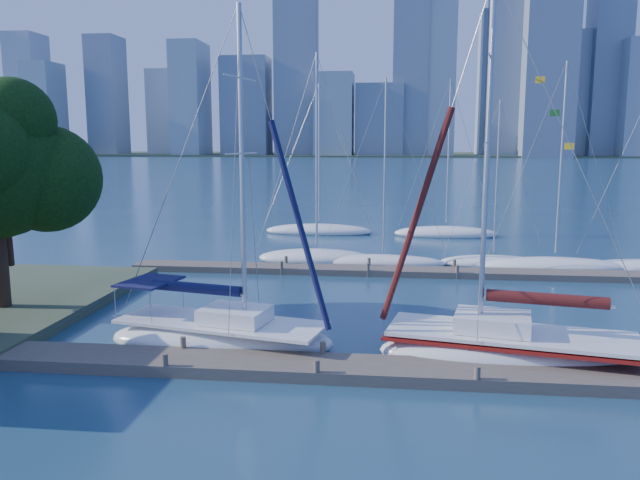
# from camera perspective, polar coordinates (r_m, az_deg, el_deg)

# --- Properties ---
(ground) EXTENTS (700.00, 700.00, 0.00)m
(ground) POSITION_cam_1_polar(r_m,az_deg,el_deg) (21.24, -0.01, -12.12)
(ground) COLOR #18354D
(ground) RESTS_ON ground
(near_dock) EXTENTS (26.00, 2.00, 0.40)m
(near_dock) POSITION_cam_1_polar(r_m,az_deg,el_deg) (21.17, -0.01, -11.62)
(near_dock) COLOR #50463B
(near_dock) RESTS_ON ground
(far_dock) EXTENTS (30.00, 1.80, 0.36)m
(far_dock) POSITION_cam_1_polar(r_m,az_deg,el_deg) (36.46, 6.01, -2.84)
(far_dock) COLOR #50463B
(far_dock) RESTS_ON ground
(far_shore) EXTENTS (800.00, 100.00, 1.50)m
(far_shore) POSITION_cam_1_polar(r_m,az_deg,el_deg) (339.77, 6.25, 7.74)
(far_shore) COLOR #38472D
(far_shore) RESTS_ON ground
(sailboat_navy) EXTENTS (8.91, 4.54, 12.93)m
(sailboat_navy) POSITION_cam_1_polar(r_m,az_deg,el_deg) (23.84, -9.04, -7.34)
(sailboat_navy) COLOR white
(sailboat_navy) RESTS_ON ground
(sailboat_maroon) EXTENTS (9.52, 4.69, 13.62)m
(sailboat_maroon) POSITION_cam_1_polar(r_m,az_deg,el_deg) (22.99, 17.01, -8.22)
(sailboat_maroon) COLOR white
(sailboat_maroon) RESTS_ON ground
(bg_boat_1) EXTENTS (7.82, 3.69, 13.38)m
(bg_boat_1) POSITION_cam_1_polar(r_m,az_deg,el_deg) (39.84, -0.30, -1.61)
(bg_boat_1) COLOR white
(bg_boat_1) RESTS_ON ground
(bg_boat_2) EXTENTS (7.73, 2.02, 11.68)m
(bg_boat_2) POSITION_cam_1_polar(r_m,az_deg,el_deg) (38.98, 5.79, -1.99)
(bg_boat_2) COLOR white
(bg_boat_2) RESTS_ON ground
(bg_boat_3) EXTENTS (6.88, 3.87, 10.40)m
(bg_boat_3) POSITION_cam_1_polar(r_m,az_deg,el_deg) (40.09, 15.54, -1.98)
(bg_boat_3) COLOR white
(bg_boat_3) RESTS_ON ground
(bg_boat_4) EXTENTS (9.16, 5.00, 12.52)m
(bg_boat_4) POSITION_cam_1_polar(r_m,az_deg,el_deg) (39.81, 20.67, -2.25)
(bg_boat_4) COLOR white
(bg_boat_4) RESTS_ON ground
(bg_boat_6) EXTENTS (9.27, 4.48, 12.63)m
(bg_boat_6) POSITION_cam_1_polar(r_m,az_deg,el_deg) (51.94, -0.08, 0.88)
(bg_boat_6) COLOR white
(bg_boat_6) RESTS_ON ground
(bg_boat_7) EXTENTS (8.61, 5.53, 12.85)m
(bg_boat_7) POSITION_cam_1_polar(r_m,az_deg,el_deg) (51.50, 11.44, 0.64)
(bg_boat_7) COLOR white
(bg_boat_7) RESTS_ON ground
(skyline) EXTENTS (503.83, 51.31, 109.96)m
(skyline) POSITION_cam_1_polar(r_m,az_deg,el_deg) (311.60, 9.88, 14.06)
(skyline) COLOR slate
(skyline) RESTS_ON ground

